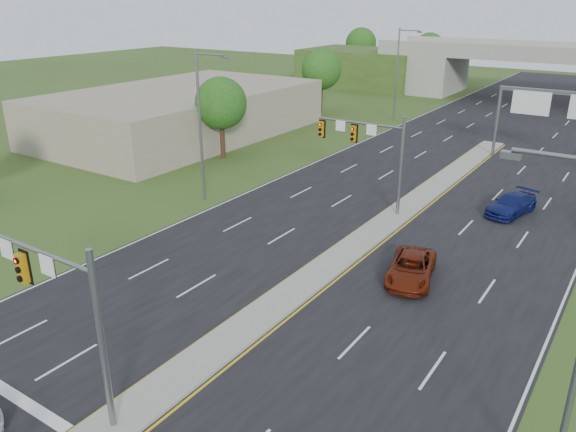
# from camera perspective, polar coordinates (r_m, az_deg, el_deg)

# --- Properties ---
(ground) EXTENTS (240.00, 240.00, 0.00)m
(ground) POSITION_cam_1_polar(r_m,az_deg,el_deg) (22.26, -17.27, -19.85)
(ground) COLOR #394E1B
(ground) RESTS_ON ground
(road) EXTENTS (24.00, 160.00, 0.02)m
(road) POSITION_cam_1_polar(r_m,az_deg,el_deg) (49.02, 15.67, 3.57)
(road) COLOR black
(road) RESTS_ON ground
(median) EXTENTS (2.00, 54.00, 0.16)m
(median) POSITION_cam_1_polar(r_m,az_deg,el_deg) (38.34, 9.84, -0.74)
(median) COLOR gray
(median) RESTS_ON road
(lane_markings) EXTENTS (23.72, 160.00, 0.01)m
(lane_markings) POSITION_cam_1_polar(r_m,az_deg,el_deg) (43.72, 12.34, 1.77)
(lane_markings) COLOR gold
(lane_markings) RESTS_ON road
(signal_mast_near) EXTENTS (6.62, 0.60, 7.00)m
(signal_mast_near) POSITION_cam_1_polar(r_m,az_deg,el_deg) (21.20, -22.77, -7.37)
(signal_mast_near) COLOR slate
(signal_mast_near) RESTS_ON ground
(signal_mast_far) EXTENTS (6.62, 0.60, 7.00)m
(signal_mast_far) POSITION_cam_1_polar(r_m,az_deg,el_deg) (39.47, 8.43, 7.06)
(signal_mast_far) COLOR slate
(signal_mast_far) RESTS_ON ground
(sign_gantry) EXTENTS (11.58, 0.44, 6.67)m
(sign_gantry) POSITION_cam_1_polar(r_m,az_deg,el_deg) (55.90, 26.17, 9.87)
(sign_gantry) COLOR slate
(sign_gantry) RESTS_ON ground
(overpass) EXTENTS (80.00, 14.00, 8.10)m
(overpass) POSITION_cam_1_polar(r_m,az_deg,el_deg) (91.47, 25.34, 12.62)
(overpass) COLOR gray
(overpass) RESTS_ON ground
(lightpole_l_mid) EXTENTS (2.85, 0.25, 11.00)m
(lightpole_l_mid) POSITION_cam_1_polar(r_m,az_deg,el_deg) (41.19, -8.74, 9.61)
(lightpole_l_mid) COLOR slate
(lightpole_l_mid) RESTS_ON ground
(lightpole_l_far) EXTENTS (2.85, 0.25, 11.00)m
(lightpole_l_far) POSITION_cam_1_polar(r_m,az_deg,el_deg) (70.74, 11.16, 14.30)
(lightpole_l_far) COLOR slate
(lightpole_l_far) RESTS_ON ground
(tree_l_near) EXTENTS (4.80, 4.80, 7.60)m
(tree_l_near) POSITION_cam_1_polar(r_m,az_deg,el_deg) (53.09, -6.83, 11.29)
(tree_l_near) COLOR #382316
(tree_l_near) RESTS_ON ground
(tree_l_mid) EXTENTS (5.20, 5.20, 8.12)m
(tree_l_mid) POSITION_cam_1_polar(r_m,az_deg,el_deg) (75.58, 3.42, 14.63)
(tree_l_mid) COLOR #382316
(tree_l_mid) RESTS_ON ground
(tree_back_a) EXTENTS (6.00, 6.00, 8.85)m
(tree_back_a) POSITION_cam_1_polar(r_m,az_deg,el_deg) (116.35, 7.42, 17.01)
(tree_back_a) COLOR #382316
(tree_back_a) RESTS_ON ground
(tree_back_b) EXTENTS (5.60, 5.60, 8.32)m
(tree_back_b) POSITION_cam_1_polar(r_m,az_deg,el_deg) (110.83, 14.15, 16.19)
(tree_back_b) COLOR #382316
(tree_back_b) RESTS_ON ground
(commercial_building) EXTENTS (18.00, 30.00, 5.00)m
(commercial_building) POSITION_cam_1_polar(r_m,az_deg,el_deg) (63.85, -10.77, 10.32)
(commercial_building) COLOR gray
(commercial_building) RESTS_ON ground
(car_far_a) EXTENTS (3.41, 5.35, 1.37)m
(car_far_a) POSITION_cam_1_polar(r_m,az_deg,el_deg) (31.04, 12.40, -5.19)
(car_far_a) COLOR #5F1A09
(car_far_a) RESTS_ON road
(car_far_b) EXTENTS (3.03, 5.15, 1.40)m
(car_far_b) POSITION_cam_1_polar(r_m,az_deg,el_deg) (42.47, 21.76, 1.10)
(car_far_b) COLOR #0E1654
(car_far_b) RESTS_ON road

